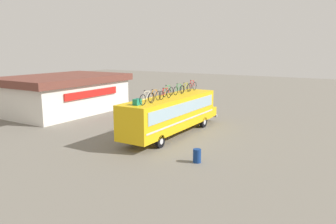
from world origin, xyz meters
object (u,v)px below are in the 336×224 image
rooftop_bicycle_7 (192,86)px  rooftop_bicycle_3 (165,94)px  luggage_bag_1 (137,102)px  rooftop_bicycle_5 (179,90)px  rooftop_bicycle_4 (168,91)px  rooftop_bicycle_6 (185,88)px  bus (172,112)px  rooftop_bicycle_1 (147,98)px  trash_bin (197,156)px  rooftop_bicycle_2 (154,96)px

rooftop_bicycle_7 → rooftop_bicycle_3: bearing=-175.2°
luggage_bag_1 → rooftop_bicycle_7: (8.58, 0.31, 0.20)m
rooftop_bicycle_5 → rooftop_bicycle_3: bearing=-173.5°
rooftop_bicycle_4 → rooftop_bicycle_6: size_ratio=0.97×
rooftop_bicycle_3 → rooftop_bicycle_4: (1.25, 0.54, 0.02)m
bus → rooftop_bicycle_7: rooftop_bicycle_7 is taller
luggage_bag_1 → rooftop_bicycle_5: bearing=1.6°
rooftop_bicycle_4 → rooftop_bicycle_7: (4.00, -0.10, 0.03)m
rooftop_bicycle_7 → rooftop_bicycle_1: bearing=-175.0°
rooftop_bicycle_7 → trash_bin: (-8.87, -4.92, -3.05)m
rooftop_bicycle_5 → rooftop_bicycle_7: bearing=3.1°
bus → luggage_bag_1: luggage_bag_1 is taller
rooftop_bicycle_7 → trash_bin: size_ratio=2.05×
bus → rooftop_bicycle_5: size_ratio=6.99×
luggage_bag_1 → rooftop_bicycle_2: size_ratio=0.35×
trash_bin → bus: bearing=43.5°
rooftop_bicycle_2 → rooftop_bicycle_5: rooftop_bicycle_5 is taller
bus → rooftop_bicycle_6: 3.18m
rooftop_bicycle_6 → rooftop_bicycle_7: 1.26m
rooftop_bicycle_2 → rooftop_bicycle_7: bearing=3.4°
rooftop_bicycle_1 → rooftop_bicycle_5: bearing=5.9°
luggage_bag_1 → trash_bin: bearing=-93.5°
rooftop_bicycle_1 → rooftop_bicycle_7: bearing=5.0°
rooftop_bicycle_5 → rooftop_bicycle_6: size_ratio=1.00×
rooftop_bicycle_5 → bus: bearing=-173.9°
rooftop_bicycle_6 → rooftop_bicycle_7: bearing=0.6°
luggage_bag_1 → rooftop_bicycle_2: bearing=-2.7°
rooftop_bicycle_7 → trash_bin: bearing=-151.0°
rooftop_bicycle_1 → rooftop_bicycle_6: bearing=5.8°
rooftop_bicycle_6 → rooftop_bicycle_7: size_ratio=1.00×
rooftop_bicycle_1 → rooftop_bicycle_4: size_ratio=1.05×
rooftop_bicycle_4 → rooftop_bicycle_6: bearing=-2.3°
bus → rooftop_bicycle_4: bearing=92.6°
rooftop_bicycle_1 → rooftop_bicycle_3: size_ratio=1.02×
rooftop_bicycle_1 → rooftop_bicycle_2: (1.34, 0.30, -0.03)m
luggage_bag_1 → rooftop_bicycle_4: (4.59, 0.41, 0.17)m
luggage_bag_1 → trash_bin: size_ratio=0.68×
rooftop_bicycle_5 → rooftop_bicycle_7: (2.67, 0.15, 0.02)m
rooftop_bicycle_2 → rooftop_bicycle_3: 1.40m
rooftop_bicycle_3 → rooftop_bicycle_5: (2.57, 0.29, 0.02)m
bus → luggage_bag_1: 4.84m
rooftop_bicycle_4 → luggage_bag_1: bearing=-174.9°
luggage_bag_1 → rooftop_bicycle_4: bearing=5.1°
luggage_bag_1 → rooftop_bicycle_1: size_ratio=0.32×
rooftop_bicycle_2 → trash_bin: rooftop_bicycle_2 is taller
rooftop_bicycle_2 → rooftop_bicycle_7: (6.64, 0.40, 0.04)m
luggage_bag_1 → rooftop_bicycle_1: 0.74m
bus → rooftop_bicycle_2: size_ratio=7.42×
luggage_bag_1 → rooftop_bicycle_4: 4.61m
rooftop_bicycle_4 → trash_bin: (-4.87, -5.02, -3.03)m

